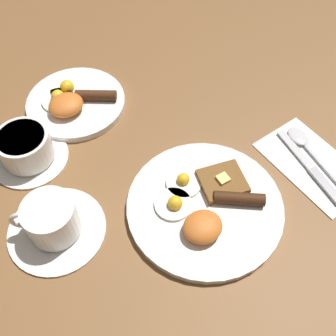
# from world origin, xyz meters

# --- Properties ---
(ground_plane) EXTENTS (3.00, 3.00, 0.00)m
(ground_plane) POSITION_xyz_m (0.00, 0.00, 0.00)
(ground_plane) COLOR brown
(breakfast_plate_near) EXTENTS (0.28, 0.28, 0.05)m
(breakfast_plate_near) POSITION_xyz_m (-0.00, -0.00, 0.01)
(breakfast_plate_near) COLOR white
(breakfast_plate_near) RESTS_ON ground_plane
(breakfast_plate_far) EXTENTS (0.21, 0.21, 0.05)m
(breakfast_plate_far) POSITION_xyz_m (-0.09, 0.35, 0.01)
(breakfast_plate_far) COLOR white
(breakfast_plate_far) RESTS_ON ground_plane
(teacup_near) EXTENTS (0.17, 0.17, 0.08)m
(teacup_near) POSITION_xyz_m (-0.24, 0.10, 0.03)
(teacup_near) COLOR white
(teacup_near) RESTS_ON ground_plane
(teacup_far) EXTENTS (0.15, 0.15, 0.07)m
(teacup_far) POSITION_xyz_m (-0.23, 0.27, 0.03)
(teacup_far) COLOR white
(teacup_far) RESTS_ON ground_plane
(napkin) EXTENTS (0.14, 0.21, 0.01)m
(napkin) POSITION_xyz_m (0.23, -0.03, 0.00)
(napkin) COLOR white
(napkin) RESTS_ON ground_plane
(knife) EXTENTS (0.03, 0.19, 0.01)m
(knife) POSITION_xyz_m (0.22, -0.04, 0.01)
(knife) COLOR silver
(knife) RESTS_ON napkin
(spoon) EXTENTS (0.04, 0.18, 0.01)m
(spoon) POSITION_xyz_m (0.25, 0.02, 0.01)
(spoon) COLOR silver
(spoon) RESTS_ON napkin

